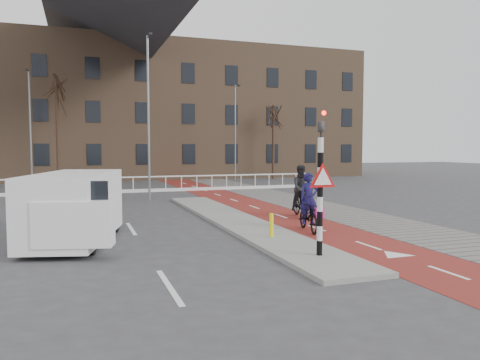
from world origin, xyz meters
name	(u,v)px	position (x,y,z in m)	size (l,w,h in m)	color
ground	(304,243)	(0.00, 0.00, 0.00)	(120.00, 120.00, 0.00)	#38383A
bike_lane	(240,202)	(1.50, 10.00, 0.01)	(2.50, 60.00, 0.01)	maroon
sidewalk	(291,200)	(4.30, 10.00, 0.01)	(3.00, 60.00, 0.01)	slate
curb_island	(237,221)	(-0.70, 4.00, 0.06)	(1.80, 16.00, 0.12)	gray
traffic_signal	(321,179)	(-0.60, -2.02, 1.99)	(0.80, 0.80, 3.68)	black
bollard	(271,225)	(-0.79, 0.57, 0.47)	(0.12, 0.12, 0.70)	yellow
cyclist_near	(309,212)	(0.97, 1.58, 0.65)	(0.96, 1.93, 1.92)	black
cyclist_far	(302,196)	(2.16, 4.46, 0.86)	(0.94, 1.96, 2.05)	black
van	(74,206)	(-6.29, 2.16, 1.07)	(3.02, 5.03, 2.02)	white
railing	(99,189)	(-5.00, 17.00, 0.31)	(28.00, 0.10, 0.99)	silver
townhouse_row	(113,91)	(-3.00, 32.00, 7.81)	(46.00, 10.00, 15.90)	#7F6047
tree_mid	(58,130)	(-7.52, 24.81, 4.00)	(0.26, 0.26, 8.00)	black
tree_right	(273,142)	(9.92, 25.44, 3.20)	(0.22, 0.22, 6.39)	black
streetlight_near	(149,119)	(-2.65, 12.51, 4.23)	(0.12, 0.12, 8.47)	slate
streetlight_left	(30,129)	(-9.13, 22.38, 3.97)	(0.12, 0.12, 7.93)	slate
streetlight_right	(235,134)	(5.87, 23.76, 3.87)	(0.12, 0.12, 7.74)	slate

